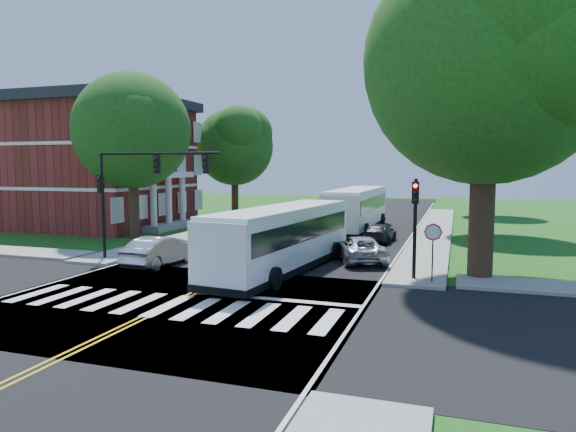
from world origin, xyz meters
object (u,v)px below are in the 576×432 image
at_px(signal_nw, 139,180).
at_px(hatchback, 160,251).
at_px(suv, 360,249).
at_px(signal_ne, 415,215).
at_px(bus_follow, 357,208).
at_px(dark_sedan, 380,233).
at_px(bus_lead, 283,237).

height_order(signal_nw, hatchback, signal_nw).
relative_size(hatchback, suv, 0.95).
distance_m(signal_nw, signal_ne, 14.13).
height_order(bus_follow, suv, bus_follow).
xyz_separation_m(signal_ne, dark_sedan, (-3.16, 11.53, -2.34)).
height_order(suv, dark_sedan, suv).
bearing_deg(suv, bus_lead, 29.84).
xyz_separation_m(bus_follow, hatchback, (-6.86, -17.58, -1.00)).
distance_m(bus_lead, dark_sedan, 11.69).
bearing_deg(bus_lead, suv, -123.13).
bearing_deg(suv, bus_follow, -99.55).
bearing_deg(bus_follow, hatchback, 69.00).
distance_m(signal_ne, dark_sedan, 12.18).
bearing_deg(signal_nw, bus_lead, 2.27).
bearing_deg(bus_follow, signal_ne, 108.92).
relative_size(bus_lead, hatchback, 2.67).
bearing_deg(signal_ne, signal_nw, -179.95).
bearing_deg(dark_sedan, signal_nw, 49.84).
relative_size(bus_follow, dark_sedan, 3.06).
relative_size(bus_follow, hatchback, 2.80).
bearing_deg(signal_ne, hatchback, -178.43).
xyz_separation_m(signal_ne, suv, (-3.14, 4.08, -2.28)).
bearing_deg(dark_sedan, signal_ne, 108.52).
relative_size(bus_lead, bus_follow, 0.95).
height_order(hatchback, suv, hatchback).
xyz_separation_m(signal_nw, signal_ne, (14.06, 0.01, -1.41)).
relative_size(signal_nw, bus_lead, 0.58).
bearing_deg(suv, signal_nw, -0.39).
xyz_separation_m(suv, dark_sedan, (-0.02, 7.45, -0.06)).
distance_m(signal_ne, bus_follow, 18.22).
xyz_separation_m(signal_ne, bus_follow, (-5.80, 17.23, -1.20)).
bearing_deg(signal_nw, dark_sedan, 46.65).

